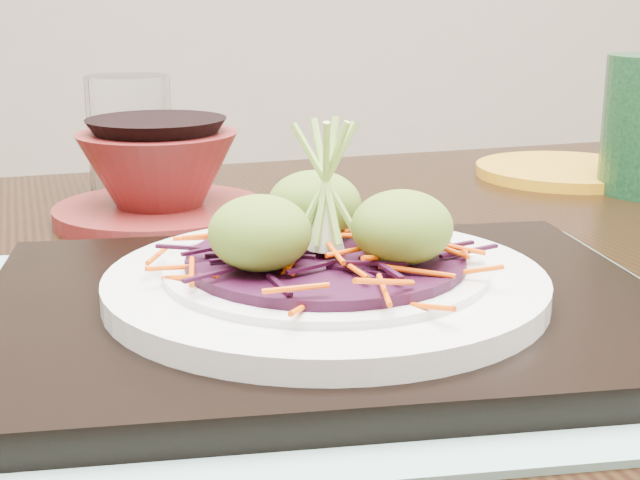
{
  "coord_description": "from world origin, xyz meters",
  "views": [
    {
      "loc": [
        -0.05,
        -0.61,
        1.0
      ],
      "look_at": [
        0.03,
        -0.12,
        0.86
      ],
      "focal_mm": 50.0,
      "sensor_mm": 36.0,
      "label": 1
    }
  ],
  "objects": [
    {
      "name": "carrot_julienne",
      "position": [
        0.03,
        -0.14,
        0.86
      ],
      "size": [
        0.19,
        0.19,
        0.01
      ],
      "primitive_type": null,
      "color": "#E14903",
      "rests_on": "cabbage_bed"
    },
    {
      "name": "yellow_plate",
      "position": [
        0.35,
        0.25,
        0.82
      ],
      "size": [
        0.21,
        0.21,
        0.01
      ],
      "primitive_type": "cylinder",
      "rotation": [
        0.0,
        0.0,
        0.18
      ],
      "color": "#C48615",
      "rests_on": "dining_table"
    },
    {
      "name": "cabbage_bed",
      "position": [
        0.03,
        -0.14,
        0.86
      ],
      "size": [
        0.15,
        0.15,
        0.01
      ],
      "primitive_type": "cylinder",
      "color": "black",
      "rests_on": "white_plate"
    },
    {
      "name": "dining_table",
      "position": [
        0.03,
        -0.06,
        0.71
      ],
      "size": [
        1.43,
        1.07,
        0.81
      ],
      "rotation": [
        0.0,
        0.0,
        0.17
      ],
      "color": "black",
      "rests_on": "ground"
    },
    {
      "name": "placemat",
      "position": [
        0.03,
        -0.14,
        0.82
      ],
      "size": [
        0.43,
        0.34,
        0.0
      ],
      "primitive_type": "cube",
      "rotation": [
        0.0,
        0.0,
        0.0
      ],
      "color": "gray",
      "rests_on": "dining_table"
    },
    {
      "name": "terracotta_bowl_set",
      "position": [
        -0.07,
        0.13,
        0.85
      ],
      "size": [
        0.23,
        0.23,
        0.07
      ],
      "rotation": [
        0.0,
        0.0,
        0.38
      ],
      "color": "#5D1716",
      "rests_on": "dining_table"
    },
    {
      "name": "white_plate",
      "position": [
        0.03,
        -0.14,
        0.84
      ],
      "size": [
        0.24,
        0.24,
        0.02
      ],
      "color": "silver",
      "rests_on": "serving_tray"
    },
    {
      "name": "scallion_garnish",
      "position": [
        0.03,
        -0.14,
        0.9
      ],
      "size": [
        0.06,
        0.06,
        0.08
      ],
      "primitive_type": null,
      "color": "#94C54F",
      "rests_on": "cabbage_bed"
    },
    {
      "name": "serving_tray",
      "position": [
        0.03,
        -0.14,
        0.83
      ],
      "size": [
        0.38,
        0.28,
        0.02
      ],
      "primitive_type": "cube",
      "rotation": [
        0.0,
        0.0,
        0.0
      ],
      "color": "black",
      "rests_on": "placemat"
    },
    {
      "name": "water_glass",
      "position": [
        -0.09,
        0.23,
        0.87
      ],
      "size": [
        0.09,
        0.09,
        0.11
      ],
      "primitive_type": "cylinder",
      "rotation": [
        0.0,
        0.0,
        0.22
      ],
      "color": "white",
      "rests_on": "dining_table"
    },
    {
      "name": "guacamole_scoops",
      "position": [
        0.03,
        -0.14,
        0.88
      ],
      "size": [
        0.13,
        0.12,
        0.04
      ],
      "color": "#557523",
      "rests_on": "cabbage_bed"
    }
  ]
}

